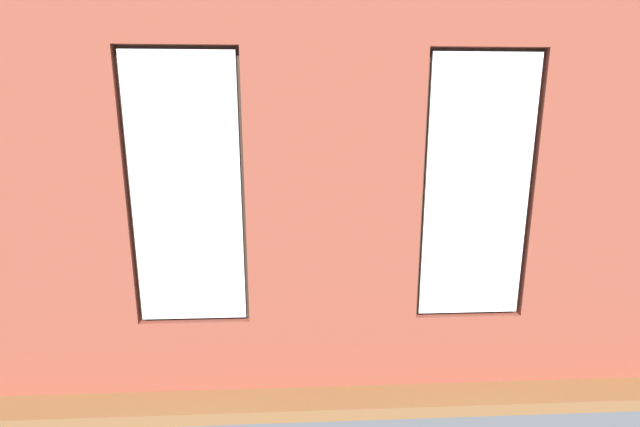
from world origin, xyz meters
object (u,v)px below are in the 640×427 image
Objects in this scene: remote_black at (343,239)px; potted_plant_beside_window_right at (95,288)px; tv_flatscreen at (99,210)px; potted_plant_corner_far_left at (614,281)px; potted_plant_between_couches at (396,271)px; cup_ceramic at (291,243)px; papasan_chair at (270,218)px; table_plant_small at (307,235)px; coffee_table at (319,246)px; couch_left at (496,246)px; potted_plant_foreground_right at (165,193)px; potted_plant_mid_room_small at (371,235)px; candle_jar at (319,240)px; couch_by_window at (249,313)px; media_console at (104,257)px; remote_silver at (326,245)px; potted_plant_by_left_couch at (439,223)px.

remote_black is 0.16× the size of potted_plant_beside_window_right.
potted_plant_corner_far_left is (-5.83, 2.05, -0.33)m from tv_flatscreen.
cup_ceramic is at bearing -60.54° from potted_plant_between_couches.
potted_plant_beside_window_right reaches higher than papasan_chair.
remote_black is 0.18× the size of potted_plant_corner_far_left.
papasan_chair is at bearing -67.41° from potted_plant_between_couches.
coffee_table is at bearing 146.88° from table_plant_small.
potted_plant_beside_window_right is at bearing -70.10° from couch_left.
papasan_chair is (0.81, -1.51, 0.08)m from coffee_table.
tv_flatscreen is at bearing 2.86° from coffee_table.
table_plant_small is at bearing 145.75° from potted_plant_foreground_right.
potted_plant_mid_room_small is (-3.87, -0.57, -0.57)m from tv_flatscreen.
table_plant_small is (2.83, -0.13, 0.18)m from couch_left.
potted_plant_between_couches is at bearing 131.08° from potted_plant_foreground_right.
cup_ceramic is 0.35m from table_plant_small.
potted_plant_foreground_right reaches higher than candle_jar.
couch_by_window is 11.69× the size of remote_black.
couch_by_window is at bearing 69.64° from coffee_table.
cup_ceramic is at bearing -130.38° from potted_plant_beside_window_right.
media_console reaches higher than cup_ceramic.
media_console reaches higher than remote_black.
remote_black is at bearing -174.78° from media_console.
candle_jar is at bearing -94.91° from couch_left.
cup_ceramic is at bearing -54.08° from remote_silver.
couch_by_window reaches higher than cup_ceramic.
table_plant_small is 0.38m from remote_silver.
table_plant_small is 0.38× the size of potted_plant_by_left_couch.
cup_ceramic is 3.09m from potted_plant_foreground_right.
potted_plant_corner_far_left is at bearing 98.66° from potted_plant_by_left_couch.
tv_flatscreen is 1.15× the size of potted_plant_corner_far_left.
tv_flatscreen reaches higher than table_plant_small.
potted_plant_between_couches is (-1.45, -0.05, 0.39)m from couch_by_window.
couch_left reaches higher than papasan_chair.
papasan_chair is at bearing 12.22° from remote_black.
cup_ceramic is 2.67m from tv_flatscreen.
tv_flatscreen is 2.82m from papasan_chair.
potted_plant_mid_room_small is (1.82, -0.44, 0.07)m from couch_left.
cup_ceramic is at bearing -32.79° from potted_plant_corner_far_left.
table_plant_small is 3.78m from potted_plant_corner_far_left.
tv_flatscreen is at bearing -67.42° from potted_plant_beside_window_right.
media_console is 6.19m from potted_plant_corner_far_left.
potted_plant_between_couches is (-3.41, 3.91, -0.14)m from potted_plant_foreground_right.
couch_left is 2.29m from remote_black.
cup_ceramic is 0.43m from candle_jar.
table_plant_small is 3.07m from potted_plant_beside_window_right.
potted_plant_foreground_right reaches higher than couch_by_window.
coffee_table is at bearing -177.08° from media_console.
potted_plant_by_left_couch is at bearing -168.77° from couch_left.
remote_black is (-0.38, -0.16, -0.04)m from candle_jar.
potted_plant_between_couches is at bearing -176.95° from potted_plant_beside_window_right.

